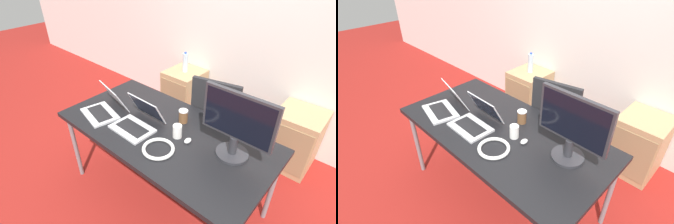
% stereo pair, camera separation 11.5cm
% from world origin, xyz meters
% --- Properties ---
extents(ground_plane, '(14.00, 14.00, 0.00)m').
position_xyz_m(ground_plane, '(0.00, 0.00, 0.00)').
color(ground_plane, maroon).
extents(wall_back, '(10.00, 0.05, 2.60)m').
position_xyz_m(wall_back, '(0.00, 1.49, 1.30)').
color(wall_back, silver).
rests_on(wall_back, ground_plane).
extents(desk, '(1.77, 0.89, 0.77)m').
position_xyz_m(desk, '(0.00, 0.00, 0.72)').
color(desk, black).
rests_on(desk, ground_plane).
extents(office_chair, '(0.57, 0.60, 1.06)m').
position_xyz_m(office_chair, '(0.10, 0.69, 0.39)').
color(office_chair, '#232326').
rests_on(office_chair, ground_plane).
extents(cabinet_left, '(0.44, 0.47, 0.64)m').
position_xyz_m(cabinet_left, '(-0.75, 1.22, 0.32)').
color(cabinet_left, tan).
rests_on(cabinet_left, ground_plane).
extents(cabinet_right, '(0.44, 0.47, 0.64)m').
position_xyz_m(cabinet_right, '(0.72, 1.22, 0.32)').
color(cabinet_right, tan).
rests_on(cabinet_right, ground_plane).
extents(water_bottle, '(0.07, 0.07, 0.26)m').
position_xyz_m(water_bottle, '(-0.75, 1.22, 0.76)').
color(water_bottle, silver).
rests_on(water_bottle, cabinet_left).
extents(laptop_left, '(0.34, 0.35, 0.23)m').
position_xyz_m(laptop_left, '(-0.20, -0.11, 0.82)').
color(laptop_left, silver).
rests_on(laptop_left, desk).
extents(laptop_right, '(0.38, 0.41, 0.23)m').
position_xyz_m(laptop_right, '(-0.57, -0.16, 0.82)').
color(laptop_right, silver).
rests_on(laptop_right, desk).
extents(monitor, '(0.52, 0.23, 0.50)m').
position_xyz_m(monitor, '(0.56, 0.10, 1.03)').
color(monitor, '#2D2D33').
rests_on(monitor, desk).
extents(mouse, '(0.04, 0.07, 0.03)m').
position_xyz_m(mouse, '(0.24, 0.00, 0.78)').
color(mouse, silver).
rests_on(mouse, desk).
extents(coffee_cup_white, '(0.07, 0.07, 0.11)m').
position_xyz_m(coffee_cup_white, '(0.14, 0.00, 0.82)').
color(coffee_cup_white, white).
rests_on(coffee_cup_white, desk).
extents(coffee_cup_brown, '(0.08, 0.08, 0.11)m').
position_xyz_m(coffee_cup_brown, '(0.04, 0.19, 0.83)').
color(coffee_cup_brown, brown).
rests_on(coffee_cup_brown, desk).
extents(cable_coil, '(0.24, 0.24, 0.03)m').
position_xyz_m(cable_coil, '(0.13, -0.21, 0.78)').
color(cable_coil, white).
rests_on(cable_coil, desk).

